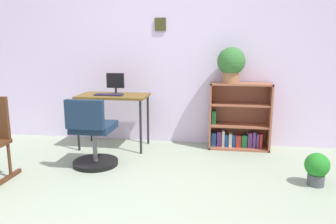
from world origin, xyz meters
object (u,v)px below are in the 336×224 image
Objects in this scene: bookshelf_low at (238,120)px; monitor at (116,84)px; desk at (113,100)px; office_chair at (93,137)px; potted_plant_floor at (317,168)px; keyboard at (109,95)px; potted_plant_on_shelf at (231,63)px.

monitor is at bearing -172.99° from bookshelf_low.
office_chair is at bearing -90.70° from desk.
desk is 0.21m from monitor.
bookshelf_low is at bearing 121.88° from potted_plant_floor.
keyboard is at bearing -122.01° from monitor.
monitor is at bearing 158.12° from potted_plant_floor.
office_chair is at bearing 176.44° from potted_plant_floor.
keyboard is (-0.04, -0.06, 0.08)m from desk.
potted_plant_floor is at bearing -58.12° from bookshelf_low.
potted_plant_on_shelf is (1.54, 0.94, 0.79)m from office_chair.
monitor reaches higher than potted_plant_floor.
keyboard is (-0.06, -0.10, -0.13)m from monitor.
keyboard is 1.76m from bookshelf_low.
monitor is 0.18m from keyboard.
bookshelf_low is at bearing 30.81° from office_chair.
desk is 2.48× the size of keyboard.
keyboard is at bearing -171.09° from potted_plant_on_shelf.
desk is 1.62m from potted_plant_on_shelf.
monitor is at bearing 57.99° from keyboard.
bookshelf_low reaches higher than keyboard.
office_chair is at bearing -92.40° from monitor.
bookshelf_low reaches higher than office_chair.
bookshelf_low is at bearing 8.23° from desk.
desk is 2.77× the size of potted_plant_floor.
desk is 1.14× the size of office_chair.
keyboard reaches higher than desk.
keyboard is 2.61m from potted_plant_floor.
bookshelf_low reaches higher than desk.
keyboard is at bearing -122.32° from desk.
bookshelf_low is 1.93× the size of potted_plant_on_shelf.
monitor is 0.35× the size of office_chair.
desk is 2.58m from potted_plant_floor.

